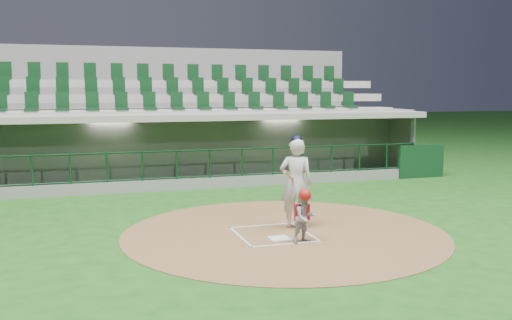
# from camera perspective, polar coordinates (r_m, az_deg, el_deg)

# --- Properties ---
(ground) EXTENTS (120.00, 120.00, 0.00)m
(ground) POSITION_cam_1_polar(r_m,az_deg,el_deg) (12.90, 1.30, -7.18)
(ground) COLOR #184915
(ground) RESTS_ON ground
(dirt_circle) EXTENTS (7.20, 7.20, 0.01)m
(dirt_circle) POSITION_cam_1_polar(r_m,az_deg,el_deg) (12.82, 2.87, -7.25)
(dirt_circle) COLOR brown
(dirt_circle) RESTS_ON ground
(home_plate) EXTENTS (0.43, 0.43, 0.02)m
(home_plate) POSITION_cam_1_polar(r_m,az_deg,el_deg) (12.26, 2.35, -7.84)
(home_plate) COLOR white
(home_plate) RESTS_ON dirt_circle
(batter_box_chalk) EXTENTS (1.55, 1.80, 0.01)m
(batter_box_chalk) POSITION_cam_1_polar(r_m,az_deg,el_deg) (12.63, 1.74, -7.42)
(batter_box_chalk) COLOR silver
(batter_box_chalk) RESTS_ON ground
(dugout_structure) EXTENTS (16.40, 3.70, 3.00)m
(dugout_structure) POSITION_cam_1_polar(r_m,az_deg,el_deg) (20.23, -5.30, 0.75)
(dugout_structure) COLOR gray
(dugout_structure) RESTS_ON ground
(seating_deck) EXTENTS (17.00, 6.72, 5.15)m
(seating_deck) POSITION_cam_1_polar(r_m,az_deg,el_deg) (23.17, -7.36, 2.66)
(seating_deck) COLOR gray
(seating_deck) RESTS_ON ground
(batter) EXTENTS (0.98, 1.02, 2.14)m
(batter) POSITION_cam_1_polar(r_m,az_deg,el_deg) (13.07, 4.02, -2.21)
(batter) COLOR silver
(batter) RESTS_ON dirt_circle
(catcher) EXTENTS (0.59, 0.51, 1.12)m
(catcher) POSITION_cam_1_polar(r_m,az_deg,el_deg) (11.91, 4.88, -5.57)
(catcher) COLOR #95969B
(catcher) RESTS_ON dirt_circle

